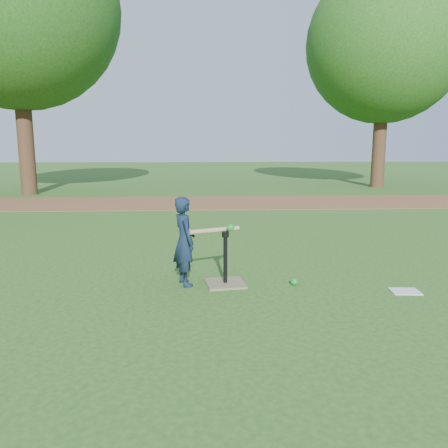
{
  "coord_description": "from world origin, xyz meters",
  "views": [
    {
      "loc": [
        -0.35,
        -4.67,
        1.56
      ],
      "look_at": [
        -0.08,
        0.43,
        0.65
      ],
      "focal_mm": 35.0,
      "sensor_mm": 36.0,
      "label": 1
    }
  ],
  "objects": [
    {
      "name": "child",
      "position": [
        -0.54,
        0.15,
        0.51
      ],
      "size": [
        0.36,
        0.43,
        1.01
      ],
      "primitive_type": "imported",
      "rotation": [
        0.0,
        0.0,
        1.93
      ],
      "color": "#111F33",
      "rests_on": "ground"
    },
    {
      "name": "clipboard",
      "position": [
        1.86,
        -0.24,
        0.01
      ],
      "size": [
        0.32,
        0.26,
        0.01
      ],
      "primitive_type": "cube",
      "rotation": [
        0.0,
        0.0,
        -0.09
      ],
      "color": "silver",
      "rests_on": "ground"
    },
    {
      "name": "tree_right",
      "position": [
        6.5,
        12.0,
        5.29
      ],
      "size": [
        5.8,
        5.8,
        8.21
      ],
      "color": "#382316",
      "rests_on": "ground"
    },
    {
      "name": "tree_left",
      "position": [
        -6.0,
        10.0,
        5.87
      ],
      "size": [
        6.4,
        6.4,
        9.08
      ],
      "color": "#382316",
      "rests_on": "ground"
    },
    {
      "name": "ground",
      "position": [
        0.0,
        0.0,
        0.0
      ],
      "size": [
        80.0,
        80.0,
        0.0
      ],
      "primitive_type": "plane",
      "color": "#285116",
      "rests_on": "ground"
    },
    {
      "name": "swing_action",
      "position": [
        -0.19,
        0.09,
        0.65
      ],
      "size": [
        0.62,
        0.29,
        0.11
      ],
      "color": "tan",
      "rests_on": "ground"
    },
    {
      "name": "dirt_strip",
      "position": [
        0.0,
        7.5,
        0.01
      ],
      "size": [
        24.0,
        3.0,
        0.01
      ],
      "primitive_type": "cube",
      "color": "brown",
      "rests_on": "ground"
    },
    {
      "name": "batting_tee",
      "position": [
        -0.08,
        0.13,
        0.11
      ],
      "size": [
        0.48,
        0.48,
        0.61
      ],
      "color": "#756B4A",
      "rests_on": "ground"
    },
    {
      "name": "wiffle_ball_ground",
      "position": [
        0.71,
        0.06,
        0.04
      ],
      "size": [
        0.08,
        0.08,
        0.08
      ],
      "primitive_type": "sphere",
      "color": "#0D912A",
      "rests_on": "ground"
    }
  ]
}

